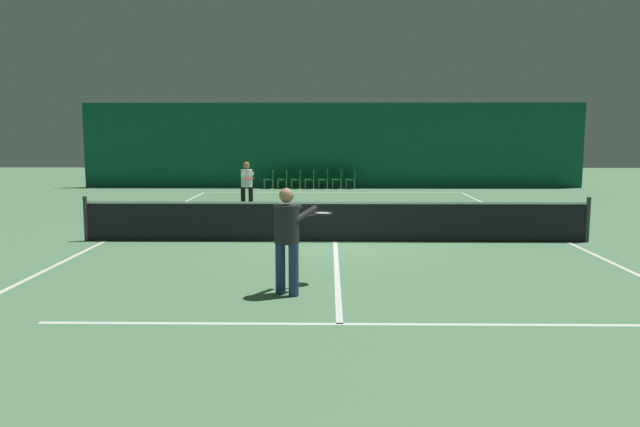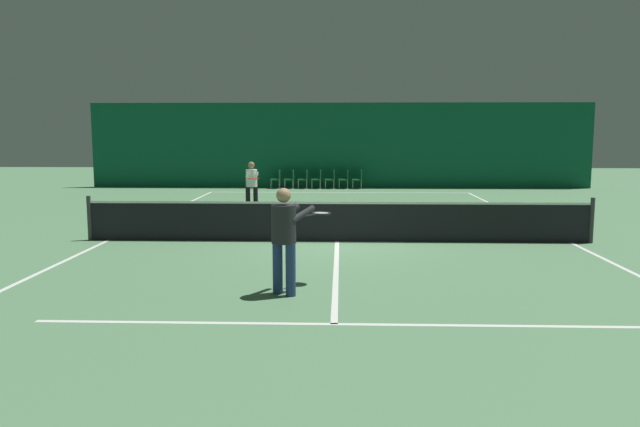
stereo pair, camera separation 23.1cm
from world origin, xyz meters
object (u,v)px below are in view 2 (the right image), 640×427
(tennis_net, at_px, (337,220))
(player_far, at_px, (252,182))
(courtside_chair_3, at_px, (318,178))
(courtside_chair_6, at_px, (359,178))
(courtside_chair_0, at_px, (277,178))
(player_near, at_px, (285,233))
(courtside_chair_1, at_px, (291,178))
(courtside_chair_4, at_px, (331,178))
(courtside_chair_2, at_px, (304,178))
(courtside_chair_5, at_px, (345,178))

(tennis_net, xyz_separation_m, player_far, (-2.84, 5.67, 0.43))
(courtside_chair_3, height_order, courtside_chair_6, same)
(player_far, relative_size, courtside_chair_0, 1.92)
(player_near, xyz_separation_m, courtside_chair_3, (-0.17, 18.52, -0.52))
(courtside_chair_3, bearing_deg, tennis_net, 4.04)
(player_near, distance_m, courtside_chair_1, 18.58)
(courtside_chair_0, xyz_separation_m, courtside_chair_4, (2.48, 0.00, 0.00))
(courtside_chair_2, relative_size, courtside_chair_3, 1.00)
(courtside_chair_1, bearing_deg, courtside_chair_2, 90.00)
(courtside_chair_3, bearing_deg, courtside_chair_2, -90.00)
(tennis_net, bearing_deg, courtside_chair_3, 94.04)
(player_far, bearing_deg, tennis_net, 14.53)
(courtside_chair_0, distance_m, courtside_chair_6, 3.72)
(courtside_chair_3, distance_m, courtside_chair_5, 1.24)
(courtside_chair_1, distance_m, courtside_chair_2, 0.62)
(courtside_chair_5, bearing_deg, courtside_chair_6, 90.00)
(courtside_chair_3, distance_m, courtside_chair_4, 0.62)
(courtside_chair_1, bearing_deg, player_far, -4.52)
(player_far, height_order, courtside_chair_2, player_far)
(courtside_chair_0, height_order, courtside_chair_6, same)
(courtside_chair_3, bearing_deg, player_near, 0.53)
(player_far, height_order, courtside_chair_5, player_far)
(player_near, height_order, player_far, player_near)
(courtside_chair_5, relative_size, courtside_chair_6, 1.00)
(player_far, distance_m, courtside_chair_3, 8.24)
(courtside_chair_0, xyz_separation_m, courtside_chair_3, (1.86, 0.00, 0.00))
(tennis_net, relative_size, courtside_chair_2, 14.29)
(tennis_net, distance_m, player_near, 4.93)
(courtside_chair_2, bearing_deg, courtside_chair_4, 90.00)
(tennis_net, bearing_deg, courtside_chair_4, 91.45)
(tennis_net, distance_m, courtside_chair_0, 13.97)
(player_near, distance_m, courtside_chair_6, 18.60)
(tennis_net, xyz_separation_m, courtside_chair_4, (-0.35, 13.68, -0.03))
(tennis_net, height_order, courtside_chair_1, tennis_net)
(courtside_chair_1, distance_m, courtside_chair_6, 3.10)
(courtside_chair_2, bearing_deg, courtside_chair_0, -90.00)
(courtside_chair_0, bearing_deg, courtside_chair_3, 90.00)
(tennis_net, distance_m, courtside_chair_3, 13.71)
(player_near, height_order, courtside_chair_3, player_near)
(tennis_net, relative_size, courtside_chair_6, 14.29)
(tennis_net, distance_m, courtside_chair_5, 13.68)
(courtside_chair_4, xyz_separation_m, courtside_chair_5, (0.62, 0.00, 0.00))
(courtside_chair_1, bearing_deg, tennis_net, 9.16)
(courtside_chair_4, bearing_deg, player_far, -17.29)
(player_far, distance_m, courtside_chair_2, 8.12)
(courtside_chair_5, distance_m, courtside_chair_6, 0.62)
(courtside_chair_5, bearing_deg, player_far, -21.23)
(courtside_chair_4, bearing_deg, tennis_net, 1.45)
(courtside_chair_3, xyz_separation_m, courtside_chair_5, (1.24, 0.00, 0.00))
(courtside_chair_6, bearing_deg, courtside_chair_4, -90.00)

